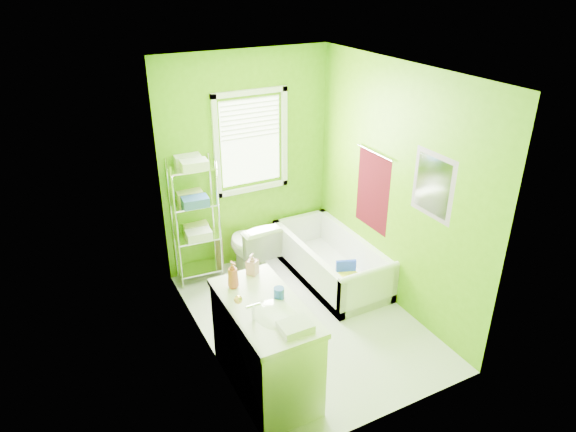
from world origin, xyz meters
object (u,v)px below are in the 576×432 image
bathtub (331,266)px  toilet (251,249)px  vanity (266,343)px  wire_shelf_unit (196,208)px

bathtub → toilet: bearing=153.0°
bathtub → vanity: (-1.44, -1.23, 0.30)m
toilet → vanity: size_ratio=0.70×
toilet → vanity: vanity is taller
toilet → bathtub: bearing=151.6°
bathtub → vanity: vanity is taller
toilet → wire_shelf_unit: (-0.54, 0.28, 0.53)m
vanity → wire_shelf_unit: (0.05, 1.95, 0.47)m
vanity → wire_shelf_unit: wire_shelf_unit is taller
vanity → wire_shelf_unit: bearing=88.6°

